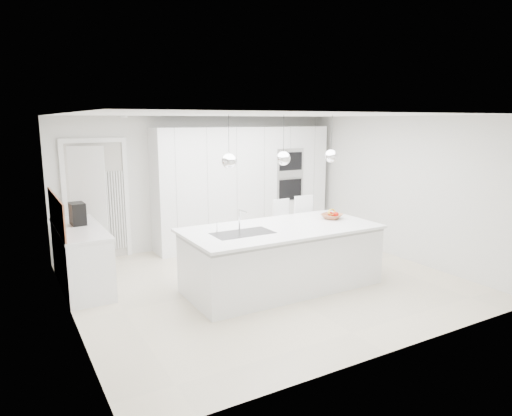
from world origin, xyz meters
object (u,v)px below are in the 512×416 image
island_base (282,259)px  fruit_bowl (332,216)px  bar_stool_left (285,232)px  bar_stool_right (308,230)px  espresso_machine (77,214)px

island_base → fruit_bowl: (1.01, 0.13, 0.51)m
bar_stool_left → bar_stool_right: 0.40m
fruit_bowl → espresso_machine: bearing=156.3°
island_base → bar_stool_right: size_ratio=2.47×
fruit_bowl → bar_stool_left: 0.99m
island_base → bar_stool_left: (0.69, 0.98, 0.11)m
fruit_bowl → bar_stool_left: size_ratio=0.29×
espresso_machine → bar_stool_left: 3.34m
espresso_machine → fruit_bowl: bearing=-26.3°
island_base → bar_stool_left: 1.20m
island_base → espresso_machine: bearing=146.4°
island_base → fruit_bowl: fruit_bowl is taller
fruit_bowl → bar_stool_left: (-0.32, 0.85, -0.40)m
bar_stool_left → bar_stool_right: bearing=-29.2°
bar_stool_left → island_base: bearing=-130.3°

